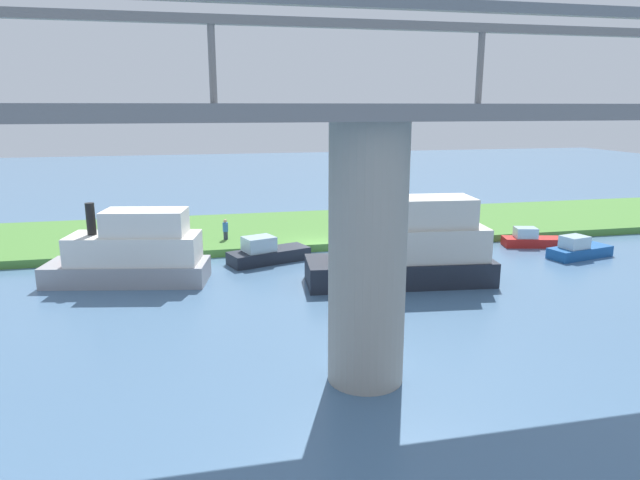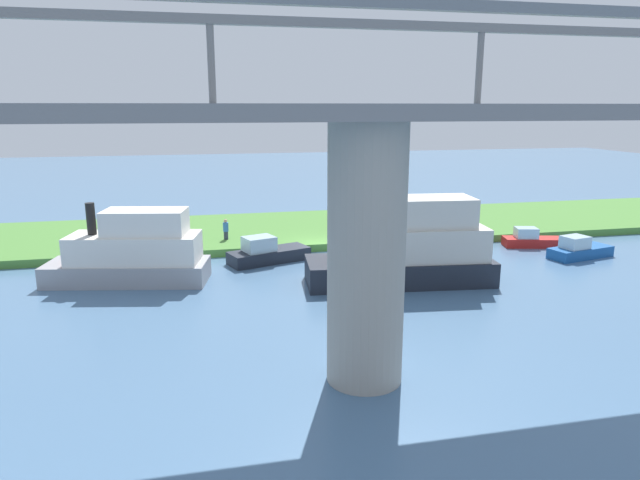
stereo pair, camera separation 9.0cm
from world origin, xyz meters
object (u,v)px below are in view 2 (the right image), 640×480
at_px(riverboat_paddlewheel, 132,253).
at_px(houseboat_blue, 531,240).
at_px(skiff_small, 267,253).
at_px(person_on_bank, 226,229).
at_px(mooring_post, 374,232).
at_px(motorboat_red, 579,250).
at_px(bridge_pylon, 366,256).
at_px(pontoon_yellow, 406,249).

xyz_separation_m(riverboat_paddlewheel, houseboat_blue, (-25.43, -2.50, -1.14)).
relative_size(skiff_small, houseboat_blue, 1.28).
relative_size(person_on_bank, mooring_post, 1.32).
distance_m(mooring_post, motorboat_red, 12.82).
bearing_deg(houseboat_blue, skiff_small, 0.28).
xyz_separation_m(bridge_pylon, motorboat_red, (-17.81, -12.61, -3.90)).
distance_m(skiff_small, riverboat_paddlewheel, 7.95).
xyz_separation_m(skiff_small, houseboat_blue, (-17.93, -0.09, -0.12)).
relative_size(bridge_pylon, houseboat_blue, 2.15).
height_order(bridge_pylon, person_on_bank, bridge_pylon).
distance_m(skiff_small, houseboat_blue, 17.93).
height_order(motorboat_red, houseboat_blue, motorboat_red).
bearing_deg(riverboat_paddlewheel, mooring_post, -163.10).
height_order(bridge_pylon, mooring_post, bridge_pylon).
bearing_deg(houseboat_blue, pontoon_yellow, 27.12).
relative_size(skiff_small, motorboat_red, 1.17).
xyz_separation_m(mooring_post, houseboat_blue, (-10.42, 2.06, -0.57)).
distance_m(person_on_bank, riverboat_paddlewheel, 8.75).
relative_size(person_on_bank, houseboat_blue, 0.34).
bearing_deg(mooring_post, person_on_bank, -13.72).
bearing_deg(pontoon_yellow, mooring_post, -95.66).
height_order(mooring_post, pontoon_yellow, pontoon_yellow).
bearing_deg(riverboat_paddlewheel, houseboat_blue, -174.38).
relative_size(mooring_post, motorboat_red, 0.24).
xyz_separation_m(pontoon_yellow, motorboat_red, (-12.43, -2.48, -1.36)).
relative_size(mooring_post, houseboat_blue, 0.26).
distance_m(pontoon_yellow, motorboat_red, 12.75).
height_order(pontoon_yellow, riverboat_paddlewheel, pontoon_yellow).
bearing_deg(pontoon_yellow, motorboat_red, -168.73).
distance_m(pontoon_yellow, skiff_small, 8.88).
relative_size(pontoon_yellow, riverboat_paddlewheel, 1.15).
distance_m(person_on_bank, skiff_small, 5.04).
distance_m(riverboat_paddlewheel, houseboat_blue, 25.58).
height_order(person_on_bank, motorboat_red, person_on_bank).
distance_m(pontoon_yellow, houseboat_blue, 12.65).
distance_m(bridge_pylon, mooring_post, 19.25).
height_order(skiff_small, houseboat_blue, skiff_small).
bearing_deg(pontoon_yellow, riverboat_paddlewheel, -12.78).
bearing_deg(skiff_small, houseboat_blue, -179.72).
bearing_deg(bridge_pylon, houseboat_blue, -136.23).
relative_size(mooring_post, riverboat_paddlewheel, 0.12).
bearing_deg(pontoon_yellow, person_on_bank, -48.76).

